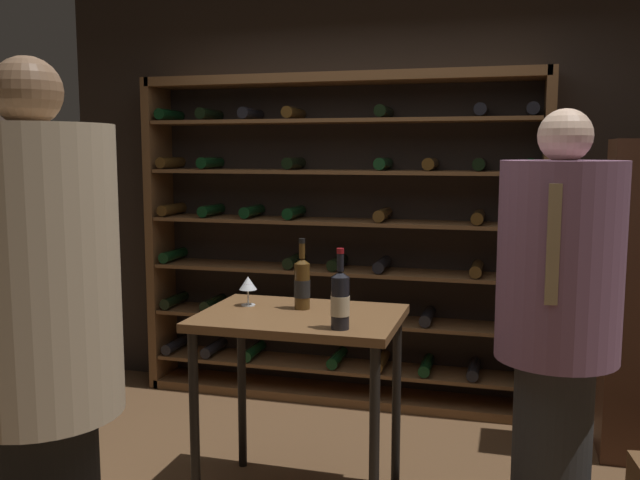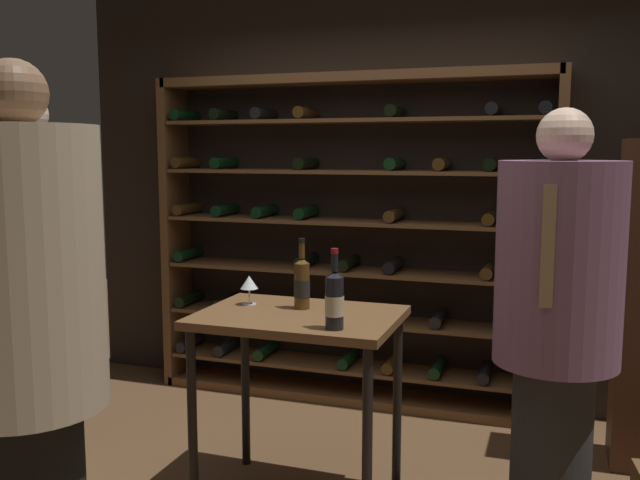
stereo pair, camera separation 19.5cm
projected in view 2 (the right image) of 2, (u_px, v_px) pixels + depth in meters
The scene contains 9 objects.
back_wall at pixel (400, 180), 4.61m from camera, with size 4.61×0.10×2.95m, color black.
wine_rack at pixel (349, 243), 4.56m from camera, with size 2.66×0.32×2.16m.
tasting_table at pixel (299, 339), 3.23m from camera, with size 0.92×0.66×0.92m.
person_host_in_suit at pixel (27, 337), 2.24m from camera, with size 0.50×0.50×1.95m.
person_bystander_dark_jacket at pixel (37, 269), 3.50m from camera, with size 0.48×0.47×1.94m.
person_guest_plum_blouse at pixel (557, 311), 2.90m from camera, with size 0.52×0.53×1.84m.
wine_bottle_gold_foil at pixel (335, 300), 2.91m from camera, with size 0.08×0.08×0.34m.
wine_bottle_green_slim at pixel (302, 283), 3.29m from camera, with size 0.08×0.08×0.34m.
wine_glass_stemmed_left at pixel (249, 283), 3.38m from camera, with size 0.09×0.09×0.14m.
Camera 2 is at (1.00, -2.85, 1.67)m, focal length 38.96 mm.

